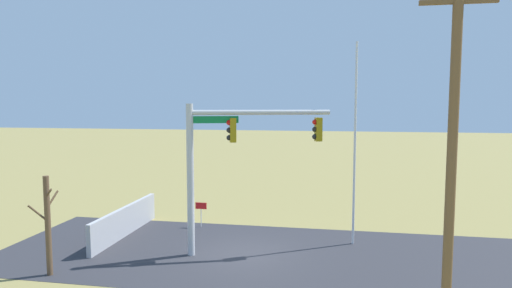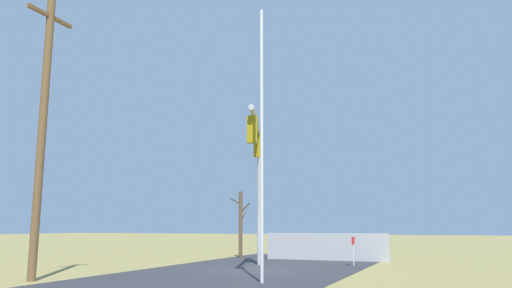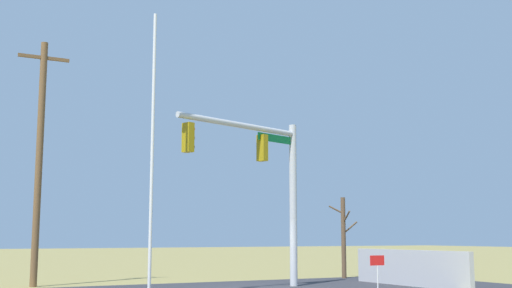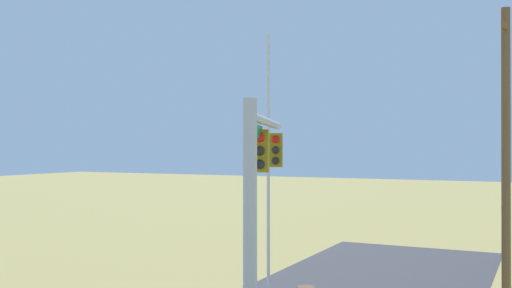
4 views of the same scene
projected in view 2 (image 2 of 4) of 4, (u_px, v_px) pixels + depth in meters
ground_plane at (255, 269)px, 19.32m from camera, size 160.00×160.00×0.00m
road_surface at (207, 279)px, 15.67m from camera, size 28.00×8.00×0.01m
sidewalk_corner at (268, 263)px, 22.30m from camera, size 6.00×6.00×0.01m
retaining_fence at (326, 247)px, 24.27m from camera, size 0.20×6.13×1.33m
signal_mast at (258, 166)px, 20.59m from camera, size 5.51×2.03×6.05m
flagpole at (262, 140)px, 15.27m from camera, size 0.10×0.10×8.62m
utility_pole at (42, 129)px, 15.86m from camera, size 1.90×0.26×9.23m
bare_tree at (241, 223)px, 26.65m from camera, size 1.27×1.02×3.55m
open_sign at (353, 244)px, 20.83m from camera, size 0.56×0.04×1.22m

